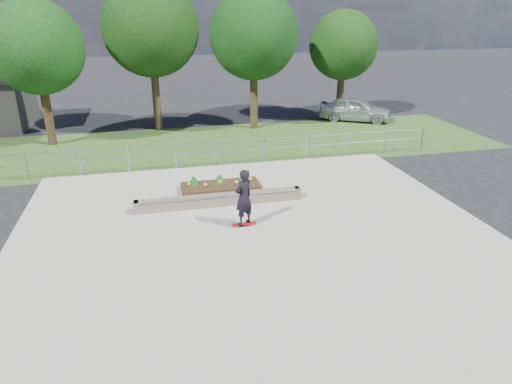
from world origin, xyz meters
TOP-DOWN VIEW (x-y plane):
  - ground at (0.00, 0.00)m, footprint 120.00×120.00m
  - grass_verge at (0.00, 11.00)m, footprint 30.00×8.00m
  - concrete_slab at (0.00, 0.00)m, footprint 15.00×15.00m
  - fence at (0.00, 7.50)m, footprint 20.06×0.06m
  - tree_far_left at (-8.00, 13.00)m, footprint 4.55×4.55m
  - tree_mid_left at (-2.50, 15.00)m, footprint 5.25×5.25m
  - tree_mid_right at (3.00, 14.00)m, footprint 4.90×4.90m
  - tree_far_right at (9.00, 15.50)m, footprint 4.20×4.20m
  - grind_ledge at (-0.76, 3.08)m, footprint 6.00×0.44m
  - planter_bed at (-0.51, 4.52)m, footprint 3.00×1.20m
  - skateboarder at (-0.27, 1.23)m, footprint 0.81×0.73m
  - parked_car at (9.61, 14.41)m, footprint 4.73×3.70m

SIDE VIEW (x-z plane):
  - ground at x=0.00m, z-range 0.00..0.00m
  - grass_verge at x=0.00m, z-range 0.00..0.02m
  - concrete_slab at x=0.00m, z-range 0.00..0.06m
  - planter_bed at x=-0.51m, z-range -0.06..0.55m
  - grind_ledge at x=-0.76m, z-range 0.05..0.48m
  - parked_car at x=9.61m, z-range 0.00..1.51m
  - fence at x=0.00m, z-range 0.17..1.37m
  - skateboarder at x=-0.27m, z-range 0.09..2.03m
  - tree_far_right at x=9.00m, z-range 1.18..7.78m
  - tree_far_left at x=-8.00m, z-range 1.28..8.43m
  - tree_mid_right at x=3.00m, z-range 1.38..9.08m
  - tree_mid_left at x=-2.50m, z-range 1.48..9.73m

